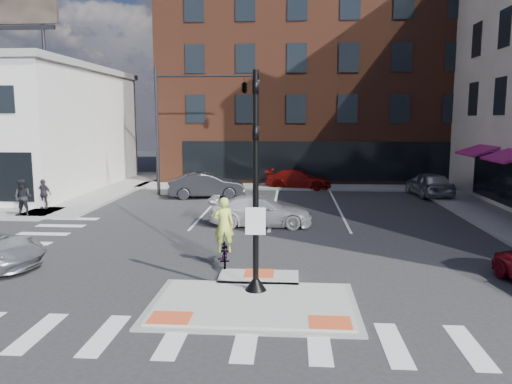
# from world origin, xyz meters

# --- Properties ---
(ground) EXTENTS (120.00, 120.00, 0.00)m
(ground) POSITION_xyz_m (0.00, 0.00, 0.00)
(ground) COLOR #28282B
(ground) RESTS_ON ground
(refuge_island) EXTENTS (5.40, 4.65, 0.13)m
(refuge_island) POSITION_xyz_m (0.00, -0.26, 0.05)
(refuge_island) COLOR gray
(refuge_island) RESTS_ON ground
(sidewalk_e) EXTENTS (3.00, 24.00, 0.15)m
(sidewalk_e) POSITION_xyz_m (10.80, 10.00, 0.07)
(sidewalk_e) COLOR gray
(sidewalk_e) RESTS_ON ground
(sidewalk_n) EXTENTS (26.00, 3.00, 0.15)m
(sidewalk_n) POSITION_xyz_m (3.00, 22.00, 0.07)
(sidewalk_n) COLOR gray
(sidewalk_n) RESTS_ON ground
(building_n) EXTENTS (24.40, 18.40, 15.50)m
(building_n) POSITION_xyz_m (3.00, 31.99, 7.80)
(building_n) COLOR #55291A
(building_n) RESTS_ON ground
(building_far_left) EXTENTS (10.00, 12.00, 10.00)m
(building_far_left) POSITION_xyz_m (-4.00, 52.00, 5.00)
(building_far_left) COLOR slate
(building_far_left) RESTS_ON ground
(building_far_right) EXTENTS (12.00, 12.00, 12.00)m
(building_far_right) POSITION_xyz_m (9.00, 54.00, 6.00)
(building_far_right) COLOR brown
(building_far_right) RESTS_ON ground
(signal_pole) EXTENTS (0.60, 0.60, 5.98)m
(signal_pole) POSITION_xyz_m (0.00, 0.40, 2.36)
(signal_pole) COLOR black
(signal_pole) RESTS_ON refuge_island
(mast_arm_signal) EXTENTS (6.10, 2.24, 8.00)m
(mast_arm_signal) POSITION_xyz_m (-3.47, 18.00, 6.21)
(mast_arm_signal) COLOR black
(mast_arm_signal) RESTS_ON ground
(white_pickup) EXTENTS (4.62, 1.89, 1.34)m
(white_pickup) POSITION_xyz_m (-0.43, 9.29, 0.67)
(white_pickup) COLOR silver
(white_pickup) RESTS_ON ground
(bg_car_dark) EXTENTS (4.85, 2.41, 1.53)m
(bg_car_dark) POSITION_xyz_m (-4.24, 17.09, 0.76)
(bg_car_dark) COLOR #27272C
(bg_car_dark) RESTS_ON ground
(bg_car_silver) EXTENTS (2.25, 4.73, 1.56)m
(bg_car_silver) POSITION_xyz_m (9.50, 18.63, 0.78)
(bg_car_silver) COLOR #A5A9AC
(bg_car_silver) RESTS_ON ground
(bg_car_red) EXTENTS (4.79, 2.66, 1.31)m
(bg_car_red) POSITION_xyz_m (1.40, 21.50, 0.66)
(bg_car_red) COLOR maroon
(bg_car_red) RESTS_ON ground
(cyclist) EXTENTS (0.92, 1.91, 2.30)m
(cyclist) POSITION_xyz_m (-1.25, 3.07, 0.77)
(cyclist) COLOR #3F3F44
(cyclist) RESTS_ON ground
(pedestrian_a) EXTENTS (0.88, 0.70, 1.79)m
(pedestrian_a) POSITION_xyz_m (-12.00, 10.00, 1.05)
(pedestrian_a) COLOR black
(pedestrian_a) RESTS_ON sidewalk_nw
(pedestrian_b) EXTENTS (0.97, 0.57, 1.55)m
(pedestrian_b) POSITION_xyz_m (-12.00, 12.00, 0.93)
(pedestrian_b) COLOR #312B35
(pedestrian_b) RESTS_ON sidewalk_nw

